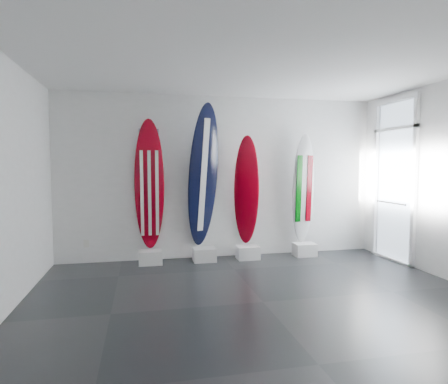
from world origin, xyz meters
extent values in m
plane|color=black|center=(0.00, 0.00, 0.00)|extent=(6.00, 6.00, 0.00)
plane|color=white|center=(0.00, 0.00, 3.00)|extent=(6.00, 6.00, 0.00)
plane|color=silver|center=(0.00, 2.50, 1.50)|extent=(6.00, 0.00, 6.00)
plane|color=silver|center=(0.00, -2.50, 1.50)|extent=(6.00, 0.00, 6.00)
cube|color=silver|center=(-1.35, 2.18, 0.12)|extent=(0.40, 0.30, 0.24)
ellipsoid|color=maroon|center=(-1.35, 2.28, 1.38)|extent=(0.53, 0.29, 2.29)
cube|color=silver|center=(-0.39, 2.18, 0.12)|extent=(0.40, 0.30, 0.24)
ellipsoid|color=black|center=(-0.39, 2.28, 1.53)|extent=(0.71, 0.62, 2.59)
cube|color=silver|center=(0.42, 2.18, 0.12)|extent=(0.40, 0.30, 0.24)
ellipsoid|color=maroon|center=(0.42, 2.28, 1.25)|extent=(0.54, 0.51, 2.03)
cube|color=silver|center=(1.54, 2.18, 0.12)|extent=(0.40, 0.30, 0.24)
ellipsoid|color=silver|center=(1.54, 2.28, 1.28)|extent=(0.49, 0.24, 2.08)
cube|color=silver|center=(-2.45, 2.48, 0.35)|extent=(0.09, 0.02, 0.13)
camera|label=1|loc=(-1.47, -4.46, 1.72)|focal=30.41mm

